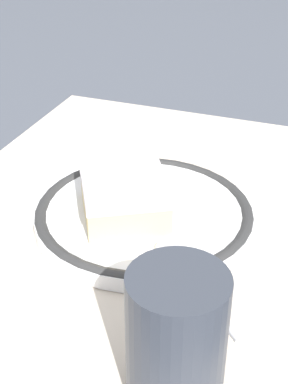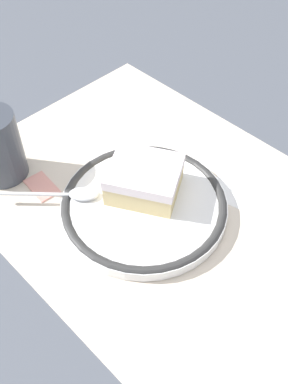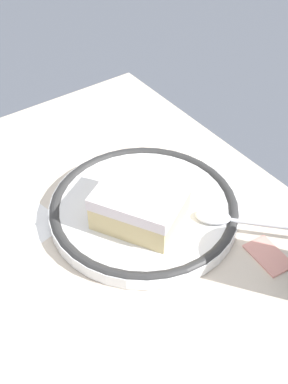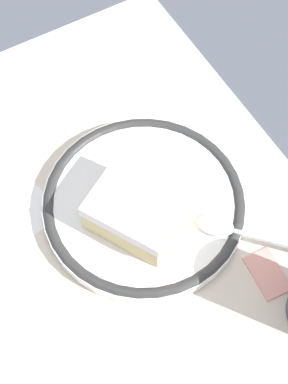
{
  "view_description": "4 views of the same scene",
  "coord_description": "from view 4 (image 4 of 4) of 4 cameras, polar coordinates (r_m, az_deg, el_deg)",
  "views": [
    {
      "loc": [
        0.44,
        0.19,
        0.32
      ],
      "look_at": [
        0.01,
        0.02,
        0.04
      ],
      "focal_mm": 53.19,
      "sensor_mm": 36.0,
      "label": 1
    },
    {
      "loc": [
        -0.25,
        0.29,
        0.45
      ],
      "look_at": [
        0.01,
        0.02,
        0.04
      ],
      "focal_mm": 42.04,
      "sensor_mm": 36.0,
      "label": 2
    },
    {
      "loc": [
        0.34,
        -0.22,
        0.41
      ],
      "look_at": [
        0.01,
        0.02,
        0.04
      ],
      "focal_mm": 47.64,
      "sensor_mm": 36.0,
      "label": 3
    },
    {
      "loc": [
        0.25,
        -0.12,
        0.55
      ],
      "look_at": [
        0.01,
        0.02,
        0.04
      ],
      "focal_mm": 53.94,
      "sensor_mm": 36.0,
      "label": 4
    }
  ],
  "objects": [
    {
      "name": "ground_plane",
      "position": [
        0.62,
        -2.37,
        -2.06
      ],
      "size": [
        2.4,
        2.4,
        0.0
      ],
      "primitive_type": "plane",
      "color": "#4C515B"
    },
    {
      "name": "plate",
      "position": [
        0.61,
        0.0,
        -1.15
      ],
      "size": [
        0.21,
        0.21,
        0.02
      ],
      "color": "white",
      "rests_on": "placemat"
    },
    {
      "name": "spoon",
      "position": [
        0.59,
        8.41,
        -3.64
      ],
      "size": [
        0.1,
        0.1,
        0.01
      ],
      "color": "silver",
      "rests_on": "plate"
    },
    {
      "name": "cake_slice",
      "position": [
        0.57,
        -0.57,
        -1.66
      ],
      "size": [
        0.12,
        0.11,
        0.04
      ],
      "color": "beige",
      "rests_on": "plate"
    },
    {
      "name": "placemat",
      "position": [
        0.61,
        -2.37,
        -2.03
      ],
      "size": [
        0.54,
        0.39,
        0.0
      ],
      "primitive_type": "cube",
      "color": "beige",
      "rests_on": "ground_plane"
    },
    {
      "name": "sugar_packet",
      "position": [
        0.6,
        12.15,
        -7.8
      ],
      "size": [
        0.05,
        0.03,
        0.01
      ],
      "primitive_type": "cube",
      "rotation": [
        0.0,
        0.0,
        3.05
      ],
      "color": "#E5998C",
      "rests_on": "placemat"
    }
  ]
}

